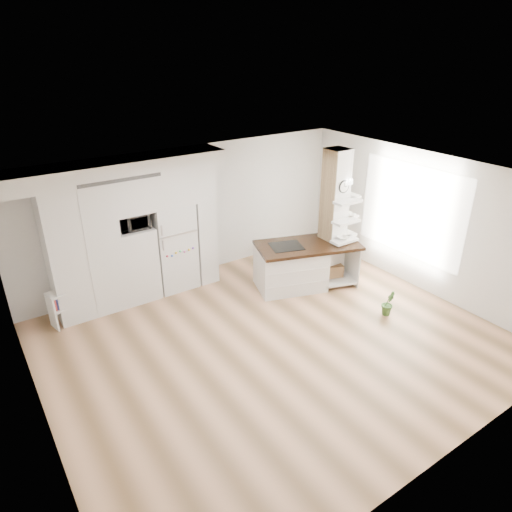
{
  "coord_description": "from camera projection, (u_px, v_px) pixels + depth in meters",
  "views": [
    {
      "loc": [
        -3.75,
        -4.97,
        4.5
      ],
      "look_at": [
        0.23,
        0.9,
        1.15
      ],
      "focal_mm": 32.0,
      "sensor_mm": 36.0,
      "label": 1
    }
  ],
  "objects": [
    {
      "name": "decor_bowl",
      "position": [
        343.0,
        238.0,
        8.96
      ],
      "size": [
        0.22,
        0.22,
        0.05
      ],
      "primitive_type": "imported",
      "color": "white",
      "rests_on": "column"
    },
    {
      "name": "floor",
      "position": [
        275.0,
        342.0,
        7.55
      ],
      "size": [
        7.0,
        6.0,
        0.01
      ],
      "primitive_type": "cube",
      "color": "tan",
      "rests_on": "ground"
    },
    {
      "name": "shelf_plant",
      "position": [
        343.0,
        204.0,
        9.2
      ],
      "size": [
        0.27,
        0.23,
        0.3
      ],
      "primitive_type": "imported",
      "color": "#3E6F2C",
      "rests_on": "column"
    },
    {
      "name": "kitchen_island",
      "position": [
        296.0,
        265.0,
        9.06
      ],
      "size": [
        2.21,
        1.54,
        1.47
      ],
      "rotation": [
        0.0,
        0.0,
        -0.32
      ],
      "color": "silver",
      "rests_on": "floor"
    },
    {
      "name": "refrigerator",
      "position": [
        173.0,
        246.0,
        8.92
      ],
      "size": [
        0.78,
        0.69,
        1.75
      ],
      "color": "white",
      "rests_on": "floor"
    },
    {
      "name": "cabinet_wall",
      "position": [
        123.0,
        226.0,
        8.17
      ],
      "size": [
        4.0,
        0.71,
        2.7
      ],
      "color": "silver",
      "rests_on": "floor"
    },
    {
      "name": "bookshelf",
      "position": [
        68.0,
        308.0,
        7.96
      ],
      "size": [
        0.59,
        0.41,
        0.64
      ],
      "rotation": [
        0.0,
        0.0,
        0.21
      ],
      "color": "silver",
      "rests_on": "floor"
    },
    {
      "name": "floor_plant_a",
      "position": [
        388.0,
        303.0,
        8.21
      ],
      "size": [
        0.3,
        0.26,
        0.46
      ],
      "primitive_type": "imported",
      "rotation": [
        0.0,
        0.0,
        0.26
      ],
      "color": "#3E6F2C",
      "rests_on": "floor"
    },
    {
      "name": "room",
      "position": [
        277.0,
        238.0,
        6.75
      ],
      "size": [
        7.04,
        6.04,
        2.72
      ],
      "color": "white",
      "rests_on": "ground"
    },
    {
      "name": "pendant_light",
      "position": [
        354.0,
        199.0,
        7.61
      ],
      "size": [
        0.12,
        0.12,
        0.1
      ],
      "primitive_type": "cylinder",
      "color": "white",
      "rests_on": "room"
    },
    {
      "name": "floor_plant_b",
      "position": [
        291.0,
        249.0,
        10.29
      ],
      "size": [
        0.33,
        0.33,
        0.51
      ],
      "primitive_type": "imported",
      "rotation": [
        0.0,
        0.0,
        -0.16
      ],
      "color": "#3E6F2C",
      "rests_on": "floor"
    },
    {
      "name": "microwave",
      "position": [
        133.0,
        221.0,
        8.19
      ],
      "size": [
        0.54,
        0.37,
        0.3
      ],
      "primitive_type": "imported",
      "color": "#2D2D2D",
      "rests_on": "cabinet_wall"
    },
    {
      "name": "column",
      "position": [
        339.0,
        217.0,
        9.02
      ],
      "size": [
        0.69,
        0.9,
        2.7
      ],
      "color": "silver",
      "rests_on": "floor"
    },
    {
      "name": "window",
      "position": [
        411.0,
        211.0,
        8.89
      ],
      "size": [
        0.0,
        2.4,
        2.4
      ],
      "primitive_type": "plane",
      "rotation": [
        1.57,
        0.0,
        -1.57
      ],
      "color": "white",
      "rests_on": "room"
    }
  ]
}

